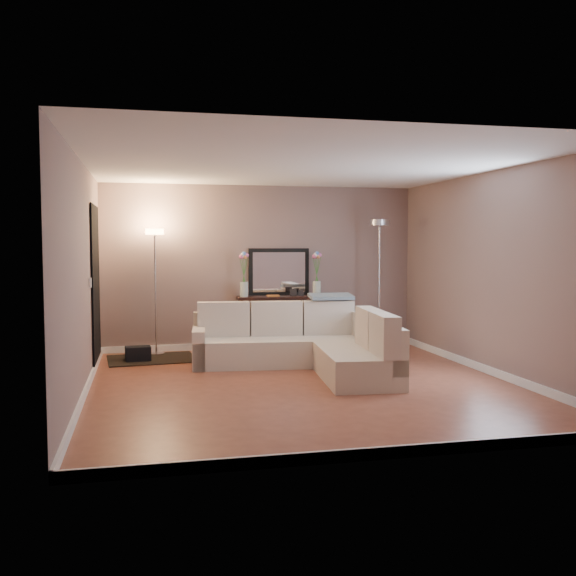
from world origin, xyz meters
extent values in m
cube|color=brown|center=(0.00, 0.00, -0.01)|extent=(5.00, 5.50, 0.01)
cube|color=white|center=(0.00, 0.00, 2.60)|extent=(5.00, 5.50, 0.01)
cube|color=gray|center=(0.00, 2.76, 1.30)|extent=(5.00, 0.02, 2.60)
cube|color=gray|center=(0.00, -2.76, 1.30)|extent=(5.00, 0.02, 2.60)
cube|color=gray|center=(-2.51, 0.00, 1.30)|extent=(0.02, 5.50, 2.60)
cube|color=gray|center=(2.51, 0.00, 1.30)|extent=(0.02, 5.50, 2.60)
cube|color=white|center=(0.00, 2.73, 0.05)|extent=(5.00, 0.03, 0.10)
cube|color=white|center=(0.00, -2.73, 0.05)|extent=(5.00, 0.03, 0.10)
cube|color=white|center=(-2.48, 0.00, 0.05)|extent=(0.03, 5.50, 0.10)
cube|color=white|center=(2.48, 0.00, 0.05)|extent=(0.03, 5.50, 0.10)
cube|color=black|center=(-2.48, 1.70, 1.10)|extent=(0.02, 1.20, 2.20)
cube|color=white|center=(-2.48, 0.85, 1.20)|extent=(0.02, 0.08, 0.12)
cube|color=beige|center=(0.02, 1.30, 0.19)|extent=(2.50, 1.06, 0.37)
cube|color=beige|center=(0.05, 1.63, 0.45)|extent=(2.44, 0.41, 0.52)
cube|color=beige|center=(-1.12, 1.40, 0.26)|extent=(0.25, 0.85, 0.52)
cube|color=beige|center=(0.70, 0.06, 0.19)|extent=(0.98, 1.57, 0.37)
cube|color=beige|center=(1.07, 0.45, 0.45)|extent=(0.40, 2.35, 0.52)
cube|color=beige|center=(-0.75, 1.60, 0.62)|extent=(0.75, 0.27, 0.49)
cube|color=beige|center=(-0.01, 1.53, 0.62)|extent=(0.75, 0.27, 0.49)
cube|color=beige|center=(0.74, 1.46, 0.62)|extent=(0.75, 0.27, 0.49)
cube|color=beige|center=(0.95, 0.32, 0.62)|extent=(0.27, 0.69, 0.49)
cube|color=beige|center=(0.89, -0.38, 0.62)|extent=(0.27, 0.69, 0.49)
cube|color=slate|center=(0.78, 1.48, 0.92)|extent=(0.63, 0.38, 0.08)
cube|color=black|center=(0.27, 2.53, 0.83)|extent=(1.39, 0.43, 0.04)
cube|color=black|center=(-0.38, 2.40, 0.40)|extent=(0.05, 0.05, 0.81)
cube|color=black|center=(-0.36, 2.70, 0.40)|extent=(0.05, 0.05, 0.81)
cube|color=black|center=(0.90, 2.35, 0.40)|extent=(0.05, 0.05, 0.81)
cube|color=black|center=(0.91, 2.65, 0.40)|extent=(0.05, 0.05, 0.81)
cube|color=black|center=(0.27, 2.53, 0.19)|extent=(1.31, 0.39, 0.03)
cube|color=#BF3333|center=(-0.30, 2.55, 0.31)|extent=(0.04, 0.17, 0.20)
cube|color=#3359A5|center=(-0.26, 2.55, 0.32)|extent=(0.04, 0.17, 0.22)
cube|color=gold|center=(-0.21, 2.55, 0.33)|extent=(0.05, 0.17, 0.24)
cube|color=#3F7F4C|center=(-0.15, 2.54, 0.31)|extent=(0.06, 0.17, 0.20)
cube|color=#994C99|center=(-0.10, 2.54, 0.32)|extent=(0.04, 0.17, 0.22)
cube|color=orange|center=(-0.06, 2.54, 0.33)|extent=(0.04, 0.17, 0.24)
cube|color=#262626|center=(-0.01, 2.54, 0.31)|extent=(0.05, 0.17, 0.20)
cube|color=#4C99B2|center=(0.05, 2.54, 0.32)|extent=(0.06, 0.17, 0.22)
cube|color=#B2A58C|center=(0.10, 2.53, 0.33)|extent=(0.04, 0.17, 0.24)
cube|color=brown|center=(0.14, 2.53, 0.31)|extent=(0.04, 0.17, 0.20)
cube|color=navy|center=(0.19, 2.53, 0.32)|extent=(0.05, 0.17, 0.22)
cube|color=gold|center=(0.25, 2.53, 0.33)|extent=(0.06, 0.17, 0.24)
cube|color=black|center=(0.28, 2.71, 1.22)|extent=(0.98, 0.08, 0.76)
cube|color=white|center=(0.28, 2.68, 1.22)|extent=(0.85, 0.04, 0.64)
cube|color=orange|center=(0.14, 2.50, 0.85)|extent=(0.20, 0.13, 0.04)
cube|color=black|center=(0.46, 2.47, 0.90)|extent=(0.11, 0.03, 0.14)
cube|color=black|center=(0.59, 2.46, 0.89)|extent=(0.09, 0.02, 0.12)
cylinder|color=silver|center=(-0.31, 2.55, 0.96)|extent=(0.13, 0.13, 0.25)
cylinder|color=#38722D|center=(-0.33, 2.55, 1.25)|extent=(0.10, 0.01, 0.44)
sphere|color=#E5598C|center=(-0.36, 2.55, 1.48)|extent=(0.08, 0.08, 0.07)
cylinder|color=#38722D|center=(-0.32, 2.55, 1.26)|extent=(0.06, 0.01, 0.47)
sphere|color=white|center=(-0.33, 2.55, 1.50)|extent=(0.08, 0.08, 0.07)
cylinder|color=#38722D|center=(-0.31, 2.55, 1.27)|extent=(0.01, 0.01, 0.49)
sphere|color=#598CE5|center=(-0.31, 2.55, 1.52)|extent=(0.08, 0.08, 0.07)
cylinder|color=#38722D|center=(-0.30, 2.55, 1.25)|extent=(0.06, 0.01, 0.44)
sphere|color=#E58C4C|center=(-0.29, 2.55, 1.48)|extent=(0.08, 0.08, 0.07)
cylinder|color=#38722D|center=(-0.30, 2.55, 1.26)|extent=(0.11, 0.01, 0.46)
sphere|color=#D866B2|center=(-0.27, 2.55, 1.50)|extent=(0.08, 0.08, 0.07)
cylinder|color=silver|center=(0.85, 2.50, 0.96)|extent=(0.13, 0.13, 0.25)
cylinder|color=#38722D|center=(0.83, 2.51, 1.25)|extent=(0.10, 0.01, 0.44)
sphere|color=#E5598C|center=(0.81, 2.51, 1.48)|extent=(0.08, 0.08, 0.07)
cylinder|color=#38722D|center=(0.84, 2.50, 1.26)|extent=(0.06, 0.01, 0.47)
sphere|color=white|center=(0.83, 2.51, 1.50)|extent=(0.08, 0.08, 0.07)
cylinder|color=#38722D|center=(0.85, 2.50, 1.27)|extent=(0.01, 0.01, 0.49)
sphere|color=#598CE5|center=(0.85, 2.50, 1.52)|extent=(0.08, 0.08, 0.07)
cylinder|color=#38722D|center=(0.86, 2.50, 1.25)|extent=(0.06, 0.01, 0.44)
sphere|color=#E58C4C|center=(0.87, 2.50, 1.48)|extent=(0.08, 0.08, 0.07)
cylinder|color=#38722D|center=(0.87, 2.50, 1.26)|extent=(0.11, 0.01, 0.46)
sphere|color=#D866B2|center=(0.89, 2.50, 1.50)|extent=(0.08, 0.08, 0.07)
cylinder|color=silver|center=(-1.67, 2.43, 0.02)|extent=(0.27, 0.27, 0.03)
cylinder|color=silver|center=(-1.67, 2.43, 0.92)|extent=(0.03, 0.03, 1.80)
cylinder|color=#FFBF72|center=(-1.67, 2.43, 1.86)|extent=(0.29, 0.29, 0.08)
cylinder|color=silver|center=(1.78, 2.18, 0.02)|extent=(0.32, 0.32, 0.03)
cylinder|color=silver|center=(1.78, 2.18, 0.99)|extent=(0.03, 0.03, 1.95)
cylinder|color=silver|center=(1.78, 2.18, 2.01)|extent=(0.34, 0.34, 0.09)
cube|color=black|center=(-1.75, 2.06, 0.01)|extent=(1.31, 1.03, 0.02)
cube|color=black|center=(-1.94, 1.94, 0.10)|extent=(0.37, 0.28, 0.23)
camera|label=1|loc=(-1.83, -7.36, 1.68)|focal=40.00mm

